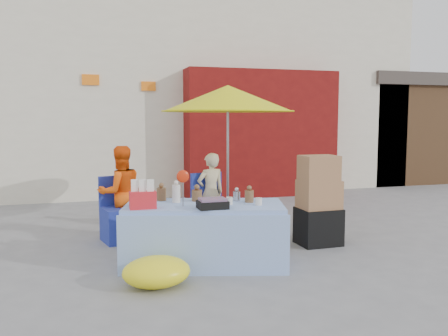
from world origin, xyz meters
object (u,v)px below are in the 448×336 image
object	(u,v)px
chair_left	(122,222)
vendor_beige	(211,193)
market_table	(204,233)
umbrella	(228,99)
chair_right	(213,216)
vendor_orange	(121,193)
box_stack	(319,204)

from	to	relation	value
chair_left	vendor_beige	bearing A→B (deg)	-6.79
market_table	umbrella	world-z (taller)	umbrella
chair_right	umbrella	distance (m)	1.69
chair_left	vendor_orange	distance (m)	0.40
vendor_orange	chair_left	bearing A→B (deg)	75.58
chair_left	box_stack	world-z (taller)	box_stack
chair_right	box_stack	world-z (taller)	box_stack
market_table	box_stack	distance (m)	1.66
chair_right	vendor_orange	distance (m)	1.31
chair_left	umbrella	xyz separation A→B (m)	(1.55, 0.28, 1.64)
chair_left	vendor_orange	bearing A→B (deg)	75.58
chair_right	box_stack	distance (m)	1.49
chair_right	vendor_beige	bearing A→B (deg)	75.58
chair_left	vendor_orange	xyz separation A→B (m)	(0.00, 0.13, 0.37)
chair_left	vendor_beige	xyz separation A→B (m)	(1.25, 0.13, 0.31)
vendor_orange	umbrella	size ratio (longest dim) A/B	0.60
chair_right	umbrella	xyz separation A→B (m)	(0.30, 0.28, 1.64)
chair_right	vendor_orange	bearing A→B (deg)	160.92
umbrella	box_stack	xyz separation A→B (m)	(0.85, -1.18, -1.36)
box_stack	vendor_beige	bearing A→B (deg)	138.08
chair_left	box_stack	bearing A→B (deg)	-33.42
vendor_orange	vendor_beige	bearing A→B (deg)	167.09
box_stack	vendor_orange	bearing A→B (deg)	156.70
chair_left	umbrella	size ratio (longest dim) A/B	0.41
box_stack	umbrella	bearing A→B (deg)	125.74
vendor_beige	chair_right	bearing A→B (deg)	75.58
vendor_orange	vendor_beige	distance (m)	1.25
vendor_orange	chair_right	bearing A→B (deg)	160.92
vendor_beige	box_stack	size ratio (longest dim) A/B	0.98
vendor_orange	box_stack	world-z (taller)	vendor_orange
chair_left	vendor_beige	size ratio (longest dim) A/B	0.75
umbrella	chair_right	bearing A→B (deg)	-136.84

